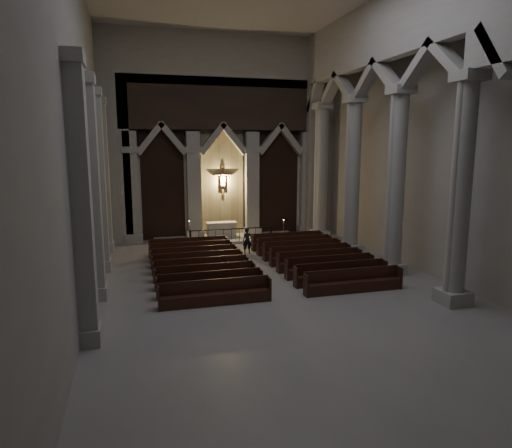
{
  "coord_description": "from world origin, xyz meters",
  "views": [
    {
      "loc": [
        -5.44,
        -15.68,
        5.6
      ],
      "look_at": [
        -0.29,
        3.0,
        2.25
      ],
      "focal_mm": 32.0,
      "sensor_mm": 36.0,
      "label": 1
    }
  ],
  "objects_px": {
    "candle_stand_left": "(190,239)",
    "pews": "(259,264)",
    "candle_stand_right": "(283,235)",
    "worshipper": "(247,241)",
    "altar_rail": "(232,234)",
    "altar": "(222,230)"
  },
  "relations": [
    {
      "from": "candle_stand_left",
      "to": "worshipper",
      "type": "distance_m",
      "value": 3.84
    },
    {
      "from": "candle_stand_left",
      "to": "pews",
      "type": "distance_m",
      "value": 6.59
    },
    {
      "from": "pews",
      "to": "candle_stand_left",
      "type": "bearing_deg",
      "value": 110.82
    },
    {
      "from": "pews",
      "to": "worshipper",
      "type": "bearing_deg",
      "value": 84.6
    },
    {
      "from": "altar",
      "to": "worshipper",
      "type": "xyz_separation_m",
      "value": [
        0.61,
        -3.84,
        0.06
      ]
    },
    {
      "from": "candle_stand_right",
      "to": "pews",
      "type": "bearing_deg",
      "value": -118.08
    },
    {
      "from": "altar_rail",
      "to": "worshipper",
      "type": "xyz_separation_m",
      "value": [
        0.32,
        -2.38,
        0.05
      ]
    },
    {
      "from": "altar_rail",
      "to": "worshipper",
      "type": "distance_m",
      "value": 2.4
    },
    {
      "from": "altar",
      "to": "pews",
      "type": "bearing_deg",
      "value": -87.69
    },
    {
      "from": "candle_stand_right",
      "to": "worshipper",
      "type": "xyz_separation_m",
      "value": [
        -2.89,
        -2.61,
        0.33
      ]
    },
    {
      "from": "worshipper",
      "to": "altar",
      "type": "bearing_deg",
      "value": 106.36
    },
    {
      "from": "candle_stand_right",
      "to": "altar",
      "type": "bearing_deg",
      "value": 160.61
    },
    {
      "from": "pews",
      "to": "candle_stand_right",
      "type": "bearing_deg",
      "value": 61.92
    },
    {
      "from": "candle_stand_left",
      "to": "pews",
      "type": "relative_size",
      "value": 0.15
    },
    {
      "from": "altar",
      "to": "candle_stand_left",
      "type": "xyz_separation_m",
      "value": [
        -2.05,
        -1.09,
        -0.23
      ]
    },
    {
      "from": "candle_stand_right",
      "to": "worshipper",
      "type": "bearing_deg",
      "value": -137.88
    },
    {
      "from": "altar",
      "to": "altar_rail",
      "type": "relative_size",
      "value": 0.38
    },
    {
      "from": "candle_stand_left",
      "to": "pews",
      "type": "xyz_separation_m",
      "value": [
        2.34,
        -6.16,
        -0.09
      ]
    },
    {
      "from": "pews",
      "to": "worshipper",
      "type": "relative_size",
      "value": 7.03
    },
    {
      "from": "candle_stand_right",
      "to": "candle_stand_left",
      "type": "bearing_deg",
      "value": 178.5
    },
    {
      "from": "altar",
      "to": "candle_stand_right",
      "type": "bearing_deg",
      "value": -19.39
    },
    {
      "from": "altar_rail",
      "to": "altar",
      "type": "bearing_deg",
      "value": 101.26
    }
  ]
}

